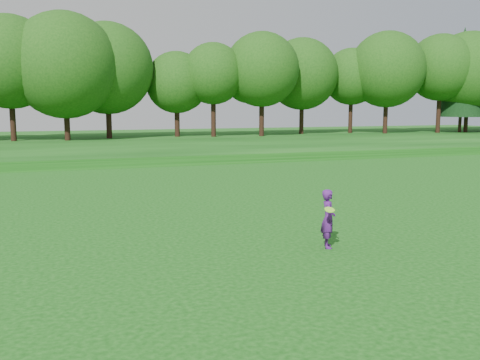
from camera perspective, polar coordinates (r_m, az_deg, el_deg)
name	(u,v)px	position (r m, az deg, el deg)	size (l,w,h in m)	color
ground	(210,249)	(13.90, -3.24, -7.39)	(140.00, 140.00, 0.00)	#0E460D
berm	(96,146)	(47.13, -15.06, 3.57)	(130.00, 30.00, 0.60)	#0E460D
walking_path	(116,166)	(33.28, -13.05, 1.44)	(130.00, 1.60, 0.04)	gray
treeline	(89,56)	(51.19, -15.76, 12.62)	(104.00, 7.00, 15.00)	#174510
woman	(328,219)	(14.06, 9.39, -4.08)	(0.65, 0.97, 1.54)	#511971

